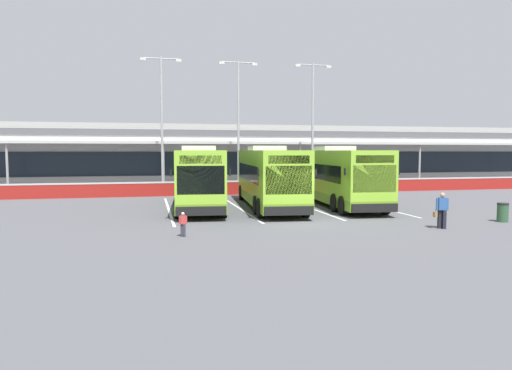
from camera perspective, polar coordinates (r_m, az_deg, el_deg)
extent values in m
plane|color=#4C4C51|center=(23.35, 5.68, -4.38)|extent=(200.00, 200.00, 0.00)
cube|color=#B7B7B2|center=(49.44, -4.32, 3.35)|extent=(70.00, 10.00, 5.50)
cube|color=#19232D|center=(44.49, -3.35, 2.68)|extent=(66.00, 0.08, 2.20)
cube|color=#4C4C51|center=(44.50, -3.36, 6.35)|extent=(68.00, 0.08, 0.60)
cube|color=beige|center=(43.02, -3.03, 5.16)|extent=(67.00, 3.00, 0.24)
cube|color=gray|center=(49.49, -4.34, 6.82)|extent=(70.00, 10.00, 0.50)
cylinder|color=#999999|center=(42.71, -28.14, 1.86)|extent=(0.20, 0.20, 4.20)
cylinder|color=#999999|center=(41.22, -11.26, 2.21)|extent=(0.20, 0.20, 4.20)
cylinder|color=#999999|center=(43.38, 5.36, 2.36)|extent=(0.20, 0.20, 4.20)
cylinder|color=#999999|center=(48.70, 19.36, 2.34)|extent=(0.20, 0.20, 4.20)
cube|color=maroon|center=(37.24, -1.43, -0.38)|extent=(60.00, 0.36, 1.00)
cube|color=#B2B2B2|center=(37.20, -1.43, 0.46)|extent=(60.00, 0.40, 0.10)
cube|color=#8CC633|center=(28.77, -6.99, 1.04)|extent=(3.59, 12.18, 3.19)
cube|color=olive|center=(28.87, -6.96, -1.56)|extent=(3.62, 12.20, 0.56)
cube|color=black|center=(29.15, -7.00, 1.56)|extent=(3.41, 9.79, 0.96)
cube|color=black|center=(22.82, -6.76, 0.59)|extent=(2.31, 0.30, 1.40)
cube|color=black|center=(22.77, -6.78, 3.10)|extent=(2.05, 0.26, 0.40)
cube|color=silver|center=(29.73, -7.04, 4.49)|extent=(2.29, 2.97, 0.28)
cube|color=black|center=(22.85, -6.72, -3.18)|extent=(2.45, 0.37, 0.44)
cube|color=black|center=(23.22, -3.19, 1.54)|extent=(0.09, 0.13, 0.36)
cube|color=black|center=(23.17, -10.39, 1.47)|extent=(0.09, 0.13, 0.36)
cylinder|color=black|center=(33.49, -5.04, -0.88)|extent=(0.41, 1.06, 1.04)
cylinder|color=black|center=(33.46, -9.13, -0.92)|extent=(0.41, 1.06, 1.04)
cylinder|color=black|center=(25.74, -4.19, -2.40)|extent=(0.41, 1.06, 1.04)
cylinder|color=black|center=(25.70, -9.52, -2.46)|extent=(0.41, 1.06, 1.04)
cylinder|color=black|center=(24.36, -3.98, -2.78)|extent=(0.41, 1.06, 1.04)
cylinder|color=black|center=(24.31, -9.61, -2.84)|extent=(0.41, 1.06, 1.04)
cube|color=#8CC633|center=(28.66, 1.58, 1.06)|extent=(3.59, 12.18, 3.19)
cube|color=olive|center=(28.76, 1.57, -1.55)|extent=(3.62, 12.20, 0.56)
cube|color=black|center=(29.04, 1.45, 1.58)|extent=(3.41, 9.79, 0.96)
cube|color=black|center=(22.81, 4.03, 0.61)|extent=(2.31, 0.30, 1.40)
cube|color=black|center=(22.76, 4.04, 3.12)|extent=(2.05, 0.26, 0.40)
cube|color=silver|center=(29.60, 1.27, 4.52)|extent=(2.29, 2.97, 0.28)
cube|color=black|center=(22.85, 4.06, -3.16)|extent=(2.45, 0.37, 0.44)
cube|color=black|center=(23.47, 7.33, 1.54)|extent=(0.09, 0.13, 0.36)
cube|color=black|center=(22.88, 0.28, 1.51)|extent=(0.09, 0.13, 0.36)
cylinder|color=black|center=(33.48, 2.30, -0.87)|extent=(0.41, 1.06, 1.04)
cylinder|color=black|center=(33.15, -1.77, -0.92)|extent=(0.41, 1.06, 1.04)
cylinder|color=black|center=(25.88, 5.35, -2.37)|extent=(0.41, 1.06, 1.04)
cylinder|color=black|center=(25.44, 0.10, -2.47)|extent=(0.41, 1.06, 1.04)
cylinder|color=black|center=(24.53, 6.09, -2.74)|extent=(0.41, 1.06, 1.04)
cylinder|color=black|center=(24.07, 0.56, -2.85)|extent=(0.41, 1.06, 1.04)
cube|color=#8CC633|center=(30.22, 10.03, 1.16)|extent=(3.59, 12.18, 3.19)
cube|color=olive|center=(30.32, 10.00, -1.32)|extent=(3.62, 12.20, 0.56)
cube|color=black|center=(30.59, 9.80, 1.66)|extent=(3.41, 9.79, 0.96)
cube|color=black|center=(24.63, 14.28, 0.76)|extent=(2.31, 0.30, 1.40)
cube|color=black|center=(24.58, 14.33, 3.08)|extent=(2.05, 0.26, 0.40)
cube|color=silver|center=(31.14, 9.50, 4.45)|extent=(2.29, 2.97, 0.28)
cube|color=black|center=(24.66, 14.31, -2.74)|extent=(2.45, 0.37, 0.44)
cube|color=black|center=(25.51, 17.03, 1.60)|extent=(0.09, 0.13, 0.36)
cube|color=black|center=(24.43, 10.82, 1.61)|extent=(0.09, 0.13, 0.36)
cylinder|color=black|center=(35.05, 9.55, -0.69)|extent=(0.41, 1.06, 1.04)
cylinder|color=black|center=(34.41, 5.75, -0.75)|extent=(0.41, 1.06, 1.04)
cylinder|color=black|center=(27.74, 14.37, -2.05)|extent=(0.41, 1.06, 1.04)
cylinder|color=black|center=(26.93, 9.66, -2.16)|extent=(0.41, 1.06, 1.04)
cylinder|color=black|center=(26.46, 15.52, -2.36)|extent=(0.41, 1.06, 1.04)
cylinder|color=black|center=(25.61, 10.60, -2.50)|extent=(0.41, 1.06, 1.04)
cube|color=silver|center=(28.12, -10.62, -2.96)|extent=(0.14, 13.00, 0.01)
cube|color=silver|center=(28.59, -2.17, -2.78)|extent=(0.14, 13.00, 0.01)
cube|color=silver|center=(29.65, 5.84, -2.54)|extent=(0.14, 13.00, 0.01)
cube|color=silver|center=(31.24, 13.16, -2.29)|extent=(0.14, 13.00, 0.01)
cube|color=black|center=(22.51, 21.53, -3.89)|extent=(0.18, 0.21, 0.84)
cube|color=black|center=(22.45, 22.02, -3.93)|extent=(0.18, 0.21, 0.84)
cube|color=#2D5693|center=(22.40, 21.82, -2.14)|extent=(0.38, 0.30, 0.56)
cube|color=#2D5693|center=(22.32, 21.29, -2.21)|extent=(0.11, 0.12, 0.54)
cube|color=#2D5693|center=(22.48, 22.34, -2.20)|extent=(0.11, 0.12, 0.54)
sphere|color=tan|center=(22.36, 21.85, -1.14)|extent=(0.22, 0.22, 0.22)
cube|color=olive|center=(22.37, 21.07, -3.39)|extent=(0.19, 0.30, 0.22)
cylinder|color=olive|center=(22.35, 21.08, -2.93)|extent=(0.02, 0.02, 0.16)
cube|color=#33333D|center=(19.20, -9.07, -5.49)|extent=(0.09, 0.12, 0.52)
cube|color=#33333D|center=(19.14, -8.75, -5.51)|extent=(0.09, 0.12, 0.52)
cube|color=#B23838|center=(19.10, -8.92, -4.22)|extent=(0.22, 0.15, 0.35)
cube|color=#B23838|center=(19.09, -9.33, -4.28)|extent=(0.06, 0.07, 0.33)
cube|color=#B23838|center=(19.12, -8.52, -4.26)|extent=(0.06, 0.07, 0.33)
sphere|color=#DBB293|center=(19.07, -8.93, -3.50)|extent=(0.14, 0.14, 0.14)
cylinder|color=#9E9EA3|center=(38.73, -11.43, 7.11)|extent=(0.20, 0.20, 11.00)
cylinder|color=#9E9EA3|center=(39.37, -11.55, 14.91)|extent=(2.80, 0.10, 0.10)
cube|color=silver|center=(39.34, -13.65, 14.74)|extent=(0.44, 0.28, 0.20)
cube|color=silver|center=(39.41, -9.44, 14.78)|extent=(0.44, 0.28, 0.20)
cylinder|color=#9E9EA3|center=(39.64, -2.18, 7.12)|extent=(0.20, 0.20, 11.00)
cylinder|color=#9E9EA3|center=(40.27, -2.20, 14.75)|extent=(2.80, 0.10, 0.10)
cube|color=silver|center=(40.02, -4.23, 14.66)|extent=(0.44, 0.28, 0.20)
cube|color=silver|center=(40.54, -0.19, 14.54)|extent=(0.44, 0.28, 0.20)
cylinder|color=#9E9EA3|center=(41.09, 6.93, 6.99)|extent=(0.20, 0.20, 11.00)
cylinder|color=#9E9EA3|center=(41.70, 7.00, 14.36)|extent=(2.80, 0.10, 0.10)
cube|color=silver|center=(41.23, 5.11, 14.35)|extent=(0.44, 0.28, 0.20)
cube|color=silver|center=(42.16, 8.84, 14.09)|extent=(0.44, 0.28, 0.20)
cylinder|color=#2D5133|center=(25.83, 27.93, -3.07)|extent=(0.52, 0.52, 0.85)
cylinder|color=black|center=(25.78, 27.96, -2.04)|extent=(0.54, 0.54, 0.08)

